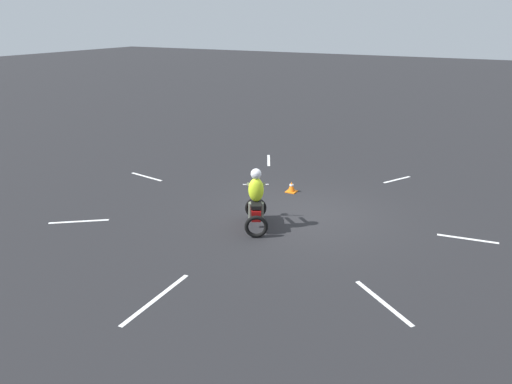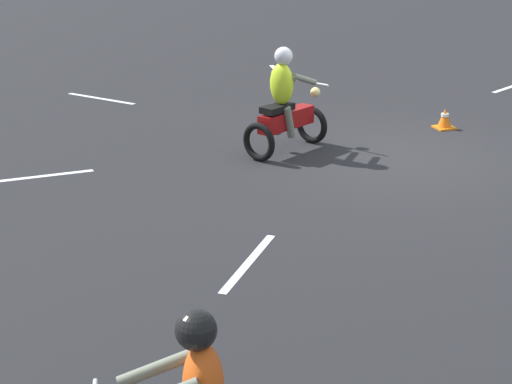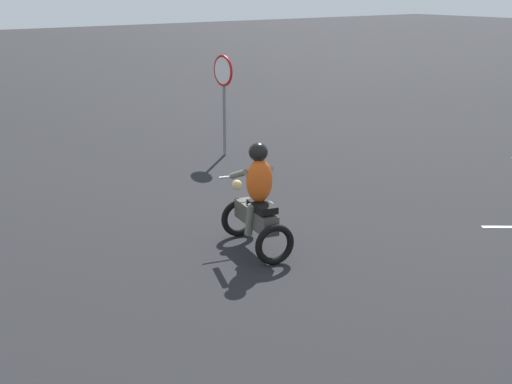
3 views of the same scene
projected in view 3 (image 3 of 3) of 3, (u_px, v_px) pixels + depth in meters
motorcycle_rider_background at (257, 204)px, 10.47m from camera, size 1.56×0.94×1.66m
stop_sign at (223, 85)px, 16.10m from camera, size 0.70×0.08×2.30m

